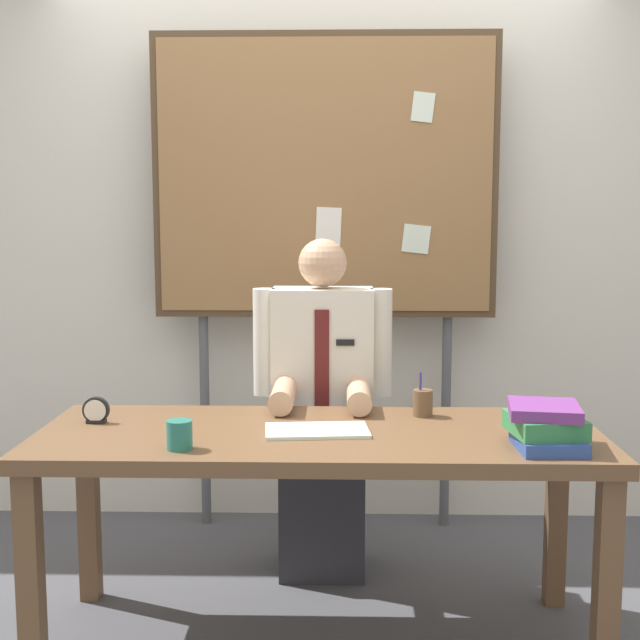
% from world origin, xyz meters
% --- Properties ---
extents(ground_plane, '(12.00, 12.00, 0.00)m').
position_xyz_m(ground_plane, '(0.00, 0.00, 0.00)').
color(ground_plane, '#4C4C51').
extents(back_wall, '(6.40, 0.08, 2.70)m').
position_xyz_m(back_wall, '(0.00, 1.27, 1.35)').
color(back_wall, silver).
rests_on(back_wall, ground_plane).
extents(desk, '(1.87, 0.72, 0.74)m').
position_xyz_m(desk, '(0.00, 0.00, 0.65)').
color(desk, brown).
rests_on(desk, ground_plane).
extents(person, '(0.55, 0.56, 1.36)m').
position_xyz_m(person, '(0.00, 0.57, 0.63)').
color(person, '#2D2D33').
rests_on(person, ground_plane).
extents(bulletin_board, '(1.54, 0.09, 2.25)m').
position_xyz_m(bulletin_board, '(0.00, 1.06, 1.60)').
color(bulletin_board, '#4C3823').
rests_on(bulletin_board, ground_plane).
extents(book_stack, '(0.24, 0.26, 0.14)m').
position_xyz_m(book_stack, '(0.70, -0.19, 0.81)').
color(book_stack, '#2D4C99').
rests_on(book_stack, desk).
extents(open_notebook, '(0.36, 0.22, 0.01)m').
position_xyz_m(open_notebook, '(-0.01, -0.02, 0.74)').
color(open_notebook, silver).
rests_on(open_notebook, desk).
extents(desk_clock, '(0.09, 0.04, 0.09)m').
position_xyz_m(desk_clock, '(-0.77, 0.09, 0.78)').
color(desk_clock, black).
rests_on(desk_clock, desk).
extents(coffee_mug, '(0.08, 0.08, 0.09)m').
position_xyz_m(coffee_mug, '(-0.42, -0.23, 0.78)').
color(coffee_mug, '#267266').
rests_on(coffee_mug, desk).
extents(pen_holder, '(0.07, 0.07, 0.16)m').
position_xyz_m(pen_holder, '(0.37, 0.22, 0.79)').
color(pen_holder, brown).
rests_on(pen_holder, desk).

